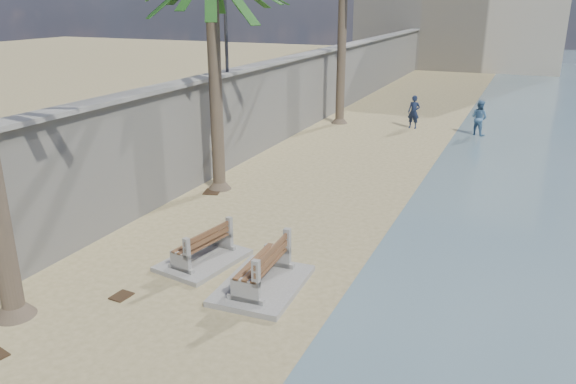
% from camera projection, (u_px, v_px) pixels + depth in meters
% --- Properties ---
extents(seawall, '(0.45, 70.00, 3.50)m').
position_uv_depth(seawall, '(306.00, 92.00, 27.94)').
color(seawall, gray).
rests_on(seawall, ground_plane).
extents(wall_cap, '(0.80, 70.00, 0.12)m').
position_uv_depth(wall_cap, '(307.00, 55.00, 27.36)').
color(wall_cap, gray).
rests_on(wall_cap, seawall).
extents(bench_near, '(1.76, 2.50, 1.01)m').
position_uv_depth(bench_near, '(263.00, 270.00, 12.40)').
color(bench_near, gray).
rests_on(bench_near, ground_plane).
extents(bench_far, '(1.78, 2.34, 0.89)m').
position_uv_depth(bench_far, '(203.00, 248.00, 13.62)').
color(bench_far, gray).
rests_on(bench_far, ground_plane).
extents(person_a, '(0.72, 0.53, 1.86)m').
position_uv_depth(person_a, '(414.00, 110.00, 27.75)').
color(person_a, '#141D37').
rests_on(person_a, ground_plane).
extents(person_b, '(1.10, 1.01, 1.83)m').
position_uv_depth(person_b, '(479.00, 116.00, 26.35)').
color(person_b, teal).
rests_on(person_b, ground_plane).
extents(debris_c, '(0.68, 0.77, 0.03)m').
position_uv_depth(debris_c, '(212.00, 192.00, 18.76)').
color(debris_c, '#382616').
rests_on(debris_c, ground_plane).
extents(debris_d, '(0.39, 0.47, 0.03)m').
position_uv_depth(debris_d, '(121.00, 296.00, 12.17)').
color(debris_d, '#382616').
rests_on(debris_d, ground_plane).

